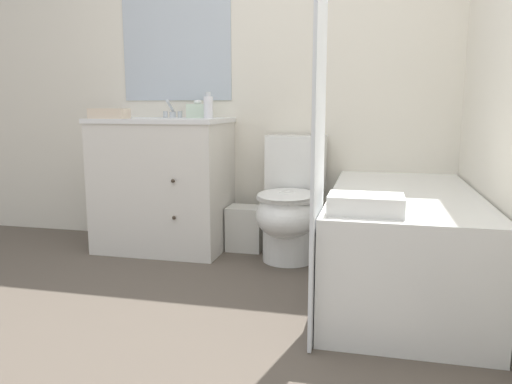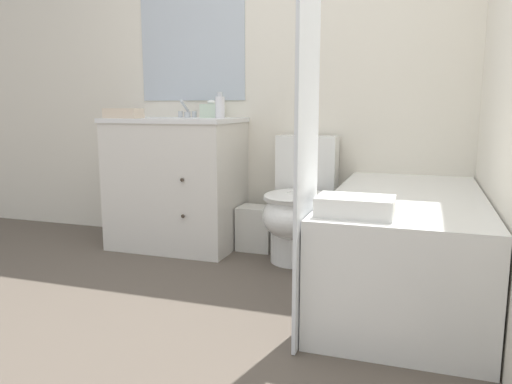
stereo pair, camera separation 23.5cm
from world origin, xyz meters
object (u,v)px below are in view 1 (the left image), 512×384
bathtub (401,241)px  soap_dispenser (208,107)px  wastebasket (245,228)px  bath_towel_folded (366,204)px  vanity_cabinet (164,183)px  toilet (289,207)px  hand_towel_folded (109,113)px  sink_faucet (172,113)px  tissue_box (198,110)px

bathtub → soap_dispenser: size_ratio=8.95×
wastebasket → bath_towel_folded: 1.48m
vanity_cabinet → toilet: 0.89m
hand_towel_folded → wastebasket: bearing=18.6°
soap_dispenser → hand_towel_folded: size_ratio=0.71×
wastebasket → bathtub: bearing=-29.2°
wastebasket → vanity_cabinet: bearing=-172.0°
vanity_cabinet → wastebasket: bearing=8.0°
sink_faucet → bath_towel_folded: bearing=-42.5°
toilet → vanity_cabinet: bearing=175.4°
hand_towel_folded → sink_faucet: bearing=53.8°
vanity_cabinet → sink_faucet: sink_faucet is taller
toilet → bathtub: (0.67, -0.41, -0.07)m
toilet → soap_dispenser: bearing=170.0°
toilet → wastebasket: (-0.33, 0.15, -0.20)m
tissue_box → hand_towel_folded: size_ratio=0.54×
sink_faucet → toilet: (0.89, -0.25, -0.59)m
tissue_box → bath_towel_folded: (1.18, -1.25, -0.37)m
vanity_cabinet → wastebasket: (0.56, 0.08, -0.31)m
sink_faucet → soap_dispenser: 0.35m
wastebasket → tissue_box: bearing=166.3°
hand_towel_folded → tissue_box: bearing=38.0°
bath_towel_folded → vanity_cabinet: bearing=141.7°
vanity_cabinet → hand_towel_folded: 0.58m
bath_towel_folded → soap_dispenser: bearing=133.4°
sink_faucet → bathtub: 1.81m
sink_faucet → bathtub: sink_faucet is taller
toilet → bathtub: bearing=-31.5°
vanity_cabinet → sink_faucet: bearing=90.0°
soap_dispenser → bath_towel_folded: size_ratio=0.56×
vanity_cabinet → hand_towel_folded: hand_towel_folded is taller
bathtub → wastebasket: (-1.00, 0.56, -0.12)m
wastebasket → soap_dispenser: 0.86m
tissue_box → wastebasket: bearing=-13.7°
toilet → wastebasket: size_ratio=2.61×
tissue_box → hand_towel_folded: bearing=-142.0°
bathtub → hand_towel_folded: hand_towel_folded is taller
toilet → bath_towel_folded: 1.15m
bath_towel_folded → hand_towel_folded: bearing=151.9°
vanity_cabinet → bathtub: bearing=-17.2°
sink_faucet → bathtub: size_ratio=0.09×
vanity_cabinet → bath_towel_folded: 1.75m
sink_faucet → hand_towel_folded: bearing=-126.2°
soap_dispenser → hand_towel_folded: 0.64m
bathtub → soap_dispenser: (-1.24, 0.51, 0.70)m
wastebasket → tissue_box: 0.88m
vanity_cabinet → tissue_box: size_ratio=6.86×
sink_faucet → wastebasket: bearing=-9.9°
soap_dispenser → bath_towel_folded: soap_dispenser is taller
vanity_cabinet → bathtub: size_ratio=0.58×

